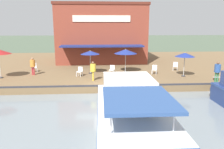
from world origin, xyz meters
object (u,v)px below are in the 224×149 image
(patio_umbrella_mid_patio_left, at_px, (90,53))
(cafe_chair_far_corner_seat, at_px, (34,67))
(cafe_chair_under_first_umbrella, at_px, (80,71))
(motorboat_nearest_quay, at_px, (129,104))
(person_mid_patio, at_px, (33,64))
(waterfront_restaurant, at_px, (101,33))
(cafe_chair_beside_entrance, at_px, (175,66))
(person_near_entrance, at_px, (93,69))
(cafe_chair_facing_river, at_px, (112,69))
(patio_umbrella_by_entrance, at_px, (185,55))
(tree_downstream_bank, at_px, (104,25))
(tree_behind_restaurant, at_px, (97,28))
(cafe_chair_back_row_seat, at_px, (154,69))
(person_at_quay_edge, at_px, (217,69))
(patio_umbrella_far_corner, at_px, (126,51))

(patio_umbrella_mid_patio_left, bearing_deg, cafe_chair_far_corner_seat, -101.69)
(cafe_chair_under_first_umbrella, relative_size, motorboat_nearest_quay, 0.09)
(motorboat_nearest_quay, bearing_deg, patio_umbrella_mid_patio_left, -165.99)
(person_mid_patio, relative_size, motorboat_nearest_quay, 0.17)
(waterfront_restaurant, bearing_deg, cafe_chair_beside_entrance, 45.42)
(patio_umbrella_mid_patio_left, bearing_deg, person_near_entrance, 6.21)
(cafe_chair_facing_river, distance_m, cafe_chair_far_corner_seat, 7.77)
(cafe_chair_far_corner_seat, distance_m, person_mid_patio, 1.59)
(patio_umbrella_by_entrance, xyz_separation_m, cafe_chair_facing_river, (-1.32, -6.39, -1.48))
(cafe_chair_facing_river, bearing_deg, waterfront_restaurant, -174.58)
(motorboat_nearest_quay, xyz_separation_m, tree_downstream_bank, (-22.34, -0.62, 4.32))
(person_near_entrance, relative_size, tree_behind_restaurant, 0.26)
(cafe_chair_back_row_seat, relative_size, person_at_quay_edge, 0.51)
(cafe_chair_far_corner_seat, relative_size, tree_downstream_bank, 0.12)
(person_near_entrance, bearing_deg, cafe_chair_under_first_umbrella, -144.10)
(cafe_chair_facing_river, xyz_separation_m, person_near_entrance, (2.36, -1.73, 0.52))
(cafe_chair_beside_entrance, bearing_deg, motorboat_nearest_quay, -31.11)
(waterfront_restaurant, height_order, cafe_chair_beside_entrance, waterfront_restaurant)
(waterfront_restaurant, bearing_deg, patio_umbrella_by_entrance, 35.74)
(patio_umbrella_by_entrance, distance_m, tree_downstream_bank, 16.34)
(motorboat_nearest_quay, bearing_deg, tree_behind_restaurant, -175.17)
(person_at_quay_edge, xyz_separation_m, motorboat_nearest_quay, (5.49, -7.93, -0.76))
(waterfront_restaurant, distance_m, patio_umbrella_by_entrance, 12.45)
(patio_umbrella_far_corner, bearing_deg, cafe_chair_far_corner_seat, -94.83)
(patio_umbrella_by_entrance, xyz_separation_m, person_at_quay_edge, (2.18, 1.87, -0.91))
(cafe_chair_facing_river, relative_size, person_mid_patio, 0.52)
(cafe_chair_facing_river, relative_size, cafe_chair_under_first_umbrella, 1.00)
(patio_umbrella_mid_patio_left, height_order, cafe_chair_under_first_umbrella, patio_umbrella_mid_patio_left)
(cafe_chair_far_corner_seat, xyz_separation_m, person_near_entrance, (3.96, 5.87, 0.52))
(cafe_chair_far_corner_seat, distance_m, person_at_quay_edge, 16.66)
(person_mid_patio, height_order, person_at_quay_edge, person_at_quay_edge)
(cafe_chair_under_first_umbrella, bearing_deg, patio_umbrella_far_corner, 109.18)
(patio_umbrella_by_entrance, bearing_deg, cafe_chair_far_corner_seat, -101.81)
(cafe_chair_beside_entrance, distance_m, tree_behind_restaurant, 12.91)
(person_at_quay_edge, bearing_deg, patio_umbrella_by_entrance, -139.44)
(patio_umbrella_by_entrance, relative_size, tree_downstream_bank, 0.30)
(cafe_chair_far_corner_seat, height_order, tree_behind_restaurant, tree_behind_restaurant)
(patio_umbrella_far_corner, distance_m, patio_umbrella_by_entrance, 5.46)
(patio_umbrella_mid_patio_left, xyz_separation_m, person_near_entrance, (2.81, 0.31, -1.01))
(tree_behind_restaurant, bearing_deg, cafe_chair_facing_river, 7.10)
(patio_umbrella_far_corner, height_order, person_at_quay_edge, patio_umbrella_far_corner)
(person_near_entrance, relative_size, motorboat_nearest_quay, 0.17)
(waterfront_restaurant, bearing_deg, cafe_chair_back_row_seat, 28.48)
(patio_umbrella_by_entrance, bearing_deg, person_near_entrance, -82.73)
(cafe_chair_facing_river, height_order, tree_behind_restaurant, tree_behind_restaurant)
(patio_umbrella_far_corner, distance_m, cafe_chair_beside_entrance, 5.48)
(person_mid_patio, bearing_deg, motorboat_nearest_quay, 39.90)
(person_mid_patio, bearing_deg, patio_umbrella_far_corner, 94.68)
(person_at_quay_edge, height_order, tree_downstream_bank, tree_downstream_bank)
(cafe_chair_back_row_seat, bearing_deg, cafe_chair_far_corner_seat, -98.82)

